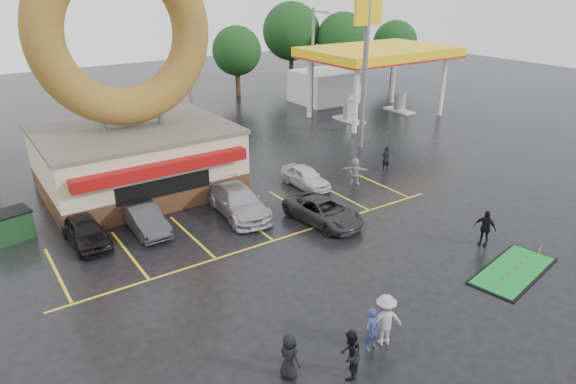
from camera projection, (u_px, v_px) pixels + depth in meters
ground at (318, 273)px, 21.34m from camera, size 120.00×120.00×0.00m
donut_shop at (132, 114)px, 27.95m from camera, size 10.20×8.70×13.50m
gas_station at (355, 69)px, 46.23m from camera, size 12.30×13.65×5.90m
shell_sign at (366, 41)px, 34.36m from camera, size 2.20×0.36×10.60m
streetlight_mid at (190, 74)px, 37.52m from camera, size 0.40×2.21×9.00m
streetlight_right at (313, 59)px, 44.49m from camera, size 0.40×2.21×9.00m
tree_far_a at (342, 39)px, 55.67m from camera, size 5.60×5.60×8.00m
tree_far_b at (395, 43)px, 57.50m from camera, size 4.90×4.90×7.00m
tree_far_c at (291, 31)px, 56.40m from camera, size 6.30×6.30×9.00m
tree_far_d at (237, 51)px, 51.24m from camera, size 4.90×4.90×7.00m
car_black at (85, 231)px, 23.42m from camera, size 1.71×3.87×1.29m
car_dgrey at (144, 219)px, 24.62m from camera, size 1.44×3.92×1.28m
car_silver at (238, 201)px, 26.34m from camera, size 2.54×5.17×1.45m
car_grey at (323, 211)px, 25.49m from camera, size 2.56×4.66×1.24m
car_white at (306, 177)px, 29.88m from camera, size 1.46×3.59×1.22m
person_blue at (372, 329)px, 16.70m from camera, size 0.60×0.43×1.55m
person_blackjkt at (350, 355)px, 15.48m from camera, size 1.02×0.98×1.65m
person_hoodie at (385, 320)px, 16.90m from camera, size 1.37×1.10×1.86m
person_bystander at (289, 356)px, 15.52m from camera, size 0.63×0.83×1.53m
person_cameraman at (485, 228)px, 23.27m from camera, size 0.68×1.07×1.70m
person_walker_near at (355, 171)px, 30.13m from camera, size 1.43×1.40×1.64m
person_walker_far at (386, 158)px, 32.40m from camera, size 0.62×0.45×1.57m
dumpster at (10, 227)px, 23.83m from camera, size 2.00×1.53×1.30m
putting_green at (513, 271)px, 21.41m from camera, size 4.87×2.81×0.57m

